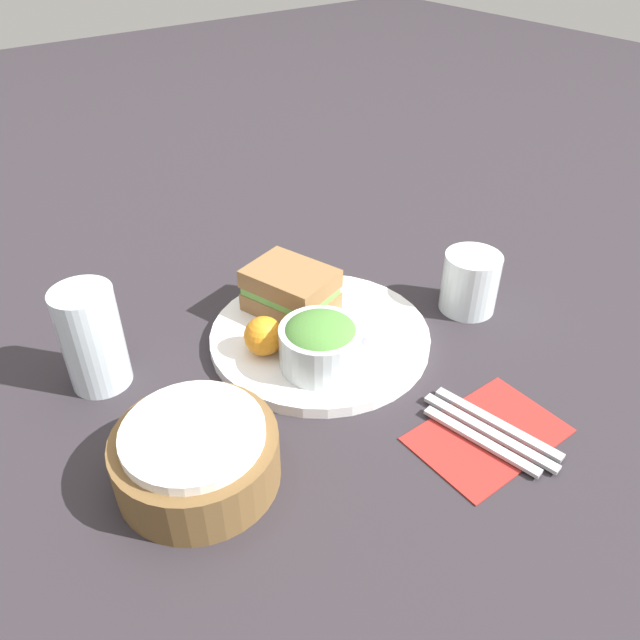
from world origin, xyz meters
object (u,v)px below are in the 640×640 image
drink_glass (92,338)px  fork (497,423)px  bread_basket (196,455)px  water_glass (470,282)px  spoon (480,440)px  dressing_cup (364,334)px  sandwich (289,291)px  plate (320,337)px  salad_bowl (320,342)px  knife (489,431)px

drink_glass → fork: drink_glass is taller
bread_basket → water_glass: size_ratio=1.97×
bread_basket → spoon: size_ratio=1.19×
dressing_cup → bread_basket: size_ratio=0.35×
sandwich → water_glass: (-0.13, -0.22, -0.00)m
bread_basket → plate: bearing=-65.9°
salad_bowl → fork: bearing=-152.0°
drink_glass → water_glass: (-0.17, -0.48, -0.02)m
drink_glass → bread_basket: bearing=-173.7°
sandwich → fork: 0.33m
spoon → drink_glass: bearing=-151.0°
knife → water_glass: water_glass is taller
sandwich → fork: sandwich is taller
fork → spoon: 0.04m
drink_glass → plate: bearing=-110.9°
dressing_cup → spoon: size_ratio=0.42×
bread_basket → knife: size_ratio=1.02×
fork → knife: same height
dressing_cup → water_glass: size_ratio=0.69×
salad_bowl → dressing_cup: 0.07m
drink_glass → bread_basket: 0.21m
dressing_cup → fork: (-0.19, -0.04, -0.03)m
plate → sandwich: 0.08m
spoon → water_glass: water_glass is taller
spoon → water_glass: size_ratio=1.65×
salad_bowl → spoon: bearing=-161.2°
knife → spoon: (-0.00, 0.02, 0.00)m
plate → salad_bowl: 0.08m
plate → drink_glass: drink_glass is taller
plate → dressing_cup: (-0.06, -0.03, 0.03)m
drink_glass → spoon: (-0.36, -0.29, -0.06)m
dressing_cup → knife: 0.20m
plate → water_glass: size_ratio=3.39×
salad_bowl → water_glass: water_glass is taller
plate → knife: 0.26m
salad_bowl → knife: size_ratio=0.61×
dressing_cup → knife: (-0.20, -0.02, -0.03)m
salad_bowl → dressing_cup: salad_bowl is taller
dressing_cup → drink_glass: drink_glass is taller
knife → salad_bowl: bearing=-166.9°
bread_basket → knife: 0.32m
sandwich → fork: size_ratio=0.85×
fork → bread_basket: bearing=-125.3°
fork → water_glass: bearing=129.7°
spoon → bread_basket: bearing=-129.2°
plate → sandwich: sandwich is taller
water_glass → bread_basket: bearing=95.3°
knife → water_glass: 0.26m
drink_glass → knife: bearing=-138.7°
salad_bowl → drink_glass: 0.27m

